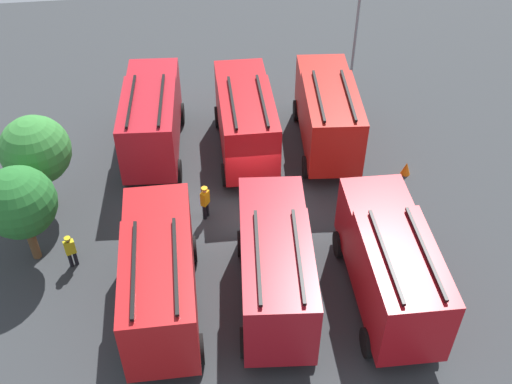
# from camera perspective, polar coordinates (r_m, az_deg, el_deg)

# --- Properties ---
(ground_plane) EXTENTS (49.35, 49.35, 0.00)m
(ground_plane) POSITION_cam_1_polar(r_m,az_deg,el_deg) (27.63, -0.00, -2.18)
(ground_plane) COLOR #2D3033
(fire_truck_0) EXTENTS (7.24, 2.86, 3.88)m
(fire_truck_0) POSITION_cam_1_polar(r_m,az_deg,el_deg) (23.24, 12.40, -6.49)
(fire_truck_0) COLOR #AA0F17
(fire_truck_0) RESTS_ON ground
(fire_truck_1) EXTENTS (7.37, 3.23, 3.88)m
(fire_truck_1) POSITION_cam_1_polar(r_m,az_deg,el_deg) (30.48, 6.71, 7.40)
(fire_truck_1) COLOR #A71811
(fire_truck_1) RESTS_ON ground
(fire_truck_2) EXTENTS (7.38, 3.25, 3.88)m
(fire_truck_2) POSITION_cam_1_polar(r_m,az_deg,el_deg) (22.67, 1.80, -6.77)
(fire_truck_2) COLOR maroon
(fire_truck_2) RESTS_ON ground
(fire_truck_3) EXTENTS (7.22, 2.81, 3.88)m
(fire_truck_3) POSITION_cam_1_polar(r_m,az_deg,el_deg) (29.85, -0.99, 6.89)
(fire_truck_3) COLOR #AB1216
(fire_truck_3) RESTS_ON ground
(fire_truck_4) EXTENTS (7.20, 2.75, 3.88)m
(fire_truck_4) POSITION_cam_1_polar(r_m,az_deg,el_deg) (22.59, -8.99, -7.64)
(fire_truck_4) COLOR #AF1517
(fire_truck_4) RESTS_ON ground
(fire_truck_5) EXTENTS (7.34, 3.13, 3.88)m
(fire_truck_5) POSITION_cam_1_polar(r_m,az_deg,el_deg) (30.35, -9.71, 6.89)
(fire_truck_5) COLOR #A61720
(fire_truck_5) RESTS_ON ground
(firefighter_0) EXTENTS (0.48, 0.44, 1.73)m
(firefighter_0) POSITION_cam_1_polar(r_m,az_deg,el_deg) (26.99, -4.76, -0.83)
(firefighter_0) COLOR black
(firefighter_0) RESTS_ON ground
(firefighter_1) EXTENTS (0.48, 0.42, 1.67)m
(firefighter_1) POSITION_cam_1_polar(r_m,az_deg,el_deg) (34.74, -2.57, 9.87)
(firefighter_1) COLOR black
(firefighter_1) RESTS_ON ground
(firefighter_2) EXTENTS (0.37, 0.48, 1.60)m
(firefighter_2) POSITION_cam_1_polar(r_m,az_deg,el_deg) (26.00, -16.92, -5.22)
(firefighter_2) COLOR black
(firefighter_2) RESTS_ON ground
(tree_0) EXTENTS (2.92, 2.92, 4.52)m
(tree_0) POSITION_cam_1_polar(r_m,az_deg,el_deg) (25.45, -21.22, -0.94)
(tree_0) COLOR brown
(tree_0) RESTS_ON ground
(tree_1) EXTENTS (3.02, 3.02, 4.68)m
(tree_1) POSITION_cam_1_polar(r_m,az_deg,el_deg) (27.76, -19.88, 3.65)
(tree_1) COLOR brown
(tree_1) RESTS_ON ground
(traffic_cone_0) EXTENTS (0.47, 0.47, 0.67)m
(traffic_cone_0) POSITION_cam_1_polar(r_m,az_deg,el_deg) (30.52, 13.83, 2.16)
(traffic_cone_0) COLOR #F2600C
(traffic_cone_0) RESTS_ON ground
(lamppost) EXTENTS (0.36, 0.36, 6.29)m
(lamppost) POSITION_cam_1_polar(r_m,az_deg,el_deg) (36.27, 9.46, 15.76)
(lamppost) COLOR slate
(lamppost) RESTS_ON ground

